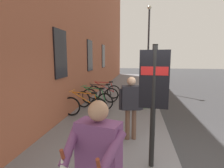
# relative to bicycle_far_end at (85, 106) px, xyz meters

# --- Properties ---
(ground) EXTENTS (60.00, 60.00, 0.00)m
(ground) POSITION_rel_bicycle_far_end_xyz_m (3.52, -3.84, -0.51)
(ground) COLOR #38383A
(sidewalk_pavement) EXTENTS (24.00, 3.50, 0.12)m
(sidewalk_pavement) POSITION_rel_bicycle_far_end_xyz_m (5.52, -1.09, -0.45)
(sidewalk_pavement) COLOR slate
(sidewalk_pavement) RESTS_ON ground
(station_facade) EXTENTS (22.00, 0.65, 9.77)m
(station_facade) POSITION_rel_bicycle_far_end_xyz_m (6.51, 0.96, 4.37)
(station_facade) COLOR #9E563D
(station_facade) RESTS_ON ground
(bicycle_far_end) EXTENTS (0.48, 1.77, 0.97)m
(bicycle_far_end) POSITION_rel_bicycle_far_end_xyz_m (0.00, 0.00, 0.00)
(bicycle_far_end) COLOR black
(bicycle_far_end) RESTS_ON sidewalk_pavement
(bicycle_by_door) EXTENTS (0.55, 1.74, 0.97)m
(bicycle_by_door) POSITION_rel_bicycle_far_end_xyz_m (1.03, -0.08, 0.00)
(bicycle_by_door) COLOR black
(bicycle_by_door) RESTS_ON sidewalk_pavement
(bicycle_under_window) EXTENTS (0.68, 1.70, 0.97)m
(bicycle_under_window) POSITION_rel_bicycle_far_end_xyz_m (2.00, -0.15, 0.00)
(bicycle_under_window) COLOR black
(bicycle_under_window) RESTS_ON sidewalk_pavement
(bicycle_end_of_row) EXTENTS (0.63, 1.72, 0.97)m
(bicycle_end_of_row) POSITION_rel_bicycle_far_end_xyz_m (2.89, -0.14, 0.00)
(bicycle_end_of_row) COLOR black
(bicycle_end_of_row) RESTS_ON sidewalk_pavement
(transit_info_sign) EXTENTS (0.14, 0.56, 2.40)m
(transit_info_sign) POSITION_rel_bicycle_far_end_xyz_m (-2.70, -2.24, 1.21)
(transit_info_sign) COLOR black
(transit_info_sign) RESTS_ON sidewalk_pavement
(pedestrian_crossing_street) EXTENTS (0.39, 0.64, 1.76)m
(pedestrian_crossing_street) POSITION_rel_bicycle_far_end_xyz_m (1.45, -2.29, 0.69)
(pedestrian_crossing_street) COLOR #4C724C
(pedestrian_crossing_street) RESTS_ON sidewalk_pavement
(pedestrian_near_bus) EXTENTS (0.32, 0.63, 1.68)m
(pedestrian_near_bus) POSITION_rel_bicycle_far_end_xyz_m (-1.58, -1.77, 0.63)
(pedestrian_near_bus) COLOR brown
(pedestrian_near_bus) RESTS_ON sidewalk_pavement
(pedestrian_by_facade) EXTENTS (0.41, 0.61, 1.71)m
(pedestrian_by_facade) POSITION_rel_bicycle_far_end_xyz_m (2.86, -2.40, 0.65)
(pedestrian_by_facade) COLOR #723F72
(pedestrian_by_facade) RESTS_ON sidewalk_pavement
(tourist_with_hotdogs) EXTENTS (0.67, 0.66, 1.70)m
(tourist_with_hotdogs) POSITION_rel_bicycle_far_end_xyz_m (-4.28, -1.53, 0.66)
(tourist_with_hotdogs) COLOR #B2A599
(tourist_with_hotdogs) RESTS_ON sidewalk_pavement
(street_lamp) EXTENTS (0.28, 0.28, 5.65)m
(street_lamp) POSITION_rel_bicycle_far_end_xyz_m (6.59, -2.54, 2.93)
(street_lamp) COLOR #333338
(street_lamp) RESTS_ON sidewalk_pavement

